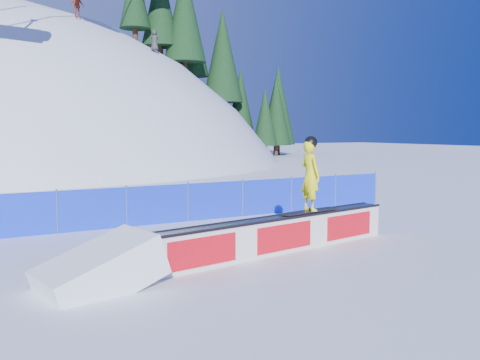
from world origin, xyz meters
TOP-DOWN VIEW (x-y plane):
  - ground at (0.00, 0.00)m, footprint 160.00×160.00m
  - treeline at (21.54, 39.21)m, footprint 21.60×11.57m
  - safety_fence at (0.00, 4.50)m, footprint 22.05×0.05m
  - rail_box at (3.05, -0.51)m, footprint 7.19×1.71m
  - snow_ramp at (-1.39, -1.27)m, footprint 2.43×1.75m
  - snowboarder at (4.12, -0.33)m, footprint 1.83×0.64m

SIDE VIEW (x-z plane):
  - ground at x=0.00m, z-range 0.00..0.00m
  - snow_ramp at x=-1.39m, z-range -0.70..0.70m
  - rail_box at x=3.05m, z-range -0.01..0.86m
  - safety_fence at x=0.00m, z-range -0.05..1.25m
  - snowboarder at x=4.12m, z-range 0.85..2.73m
  - treeline at x=21.54m, z-range 0.27..21.17m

